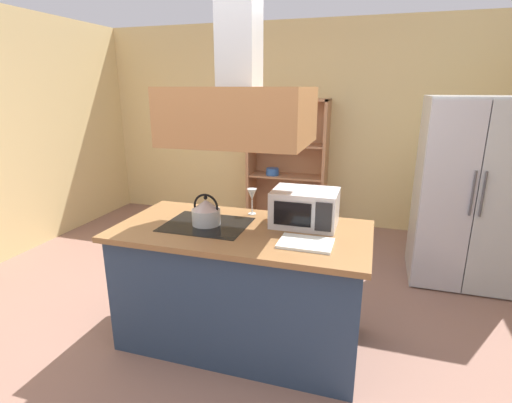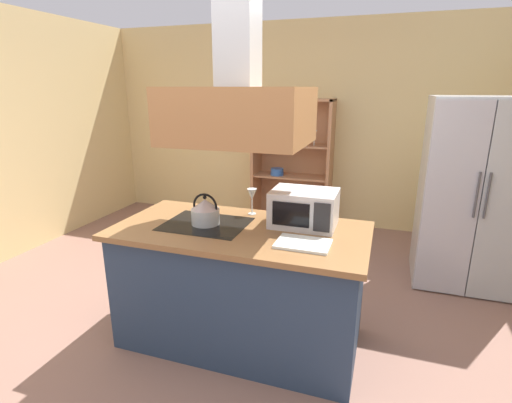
% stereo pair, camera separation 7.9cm
% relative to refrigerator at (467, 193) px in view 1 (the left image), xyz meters
% --- Properties ---
extents(ground_plane, '(7.80, 7.80, 0.00)m').
position_rel_refrigerator_xyz_m(ground_plane, '(-1.78, -1.65, -0.89)').
color(ground_plane, '#896355').
extents(wall_back, '(6.00, 0.12, 2.70)m').
position_rel_refrigerator_xyz_m(wall_back, '(-1.78, 1.35, 0.46)').
color(wall_back, '#E5C985').
rests_on(wall_back, ground).
extents(kitchen_island, '(1.80, 0.91, 0.90)m').
position_rel_refrigerator_xyz_m(kitchen_island, '(-1.73, -1.58, -0.44)').
color(kitchen_island, navy).
rests_on(kitchen_island, ground).
extents(range_hood, '(0.90, 0.70, 1.20)m').
position_rel_refrigerator_xyz_m(range_hood, '(-1.73, -1.58, 0.89)').
color(range_hood, '#B17744').
extents(refrigerator, '(0.90, 0.77, 1.79)m').
position_rel_refrigerator_xyz_m(refrigerator, '(0.00, 0.00, 0.00)').
color(refrigerator, '#B9BDC0').
rests_on(refrigerator, ground).
extents(dish_cabinet, '(1.07, 0.40, 1.72)m').
position_rel_refrigerator_xyz_m(dish_cabinet, '(-2.01, 1.14, -0.14)').
color(dish_cabinet, '#B57B53').
rests_on(dish_cabinet, ground).
extents(kettle, '(0.21, 0.21, 0.23)m').
position_rel_refrigerator_xyz_m(kettle, '(-2.00, -1.58, 0.10)').
color(kettle, silver).
rests_on(kettle, kitchen_island).
extents(cutting_board, '(0.34, 0.24, 0.02)m').
position_rel_refrigerator_xyz_m(cutting_board, '(-1.25, -1.74, 0.02)').
color(cutting_board, white).
rests_on(cutting_board, kitchen_island).
extents(microwave, '(0.46, 0.35, 0.26)m').
position_rel_refrigerator_xyz_m(microwave, '(-1.32, -1.37, 0.14)').
color(microwave, silver).
rests_on(microwave, kitchen_island).
extents(wine_glass_on_counter, '(0.08, 0.08, 0.21)m').
position_rel_refrigerator_xyz_m(wine_glass_on_counter, '(-1.76, -1.25, 0.16)').
color(wine_glass_on_counter, silver).
rests_on(wine_glass_on_counter, kitchen_island).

